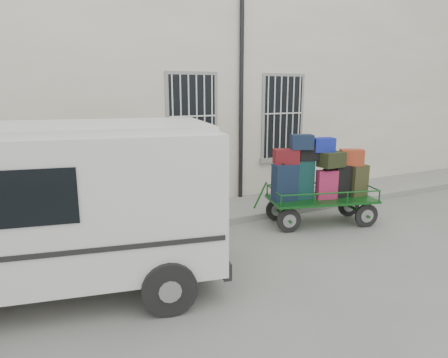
% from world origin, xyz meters
% --- Properties ---
extents(ground, '(80.00, 80.00, 0.00)m').
position_xyz_m(ground, '(0.00, 0.00, 0.00)').
color(ground, slate).
rests_on(ground, ground).
extents(building, '(24.00, 5.15, 6.00)m').
position_xyz_m(building, '(0.00, 5.50, 3.00)').
color(building, beige).
rests_on(building, ground).
extents(sidewalk, '(24.00, 1.70, 0.15)m').
position_xyz_m(sidewalk, '(0.00, 2.20, 0.07)').
color(sidewalk, slate).
rests_on(sidewalk, ground).
extents(luggage_cart, '(2.80, 1.66, 2.05)m').
position_xyz_m(luggage_cart, '(1.63, 0.56, 1.05)').
color(luggage_cart, black).
rests_on(luggage_cart, ground).
extents(van, '(5.31, 3.04, 2.52)m').
position_xyz_m(van, '(-4.00, -0.17, 1.45)').
color(van, silver).
rests_on(van, ground).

